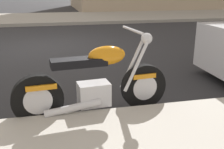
{
  "coord_description": "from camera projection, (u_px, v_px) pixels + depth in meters",
  "views": [
    {
      "loc": [
        0.18,
        -7.63,
        1.61
      ],
      "look_at": [
        0.93,
        -4.35,
        0.52
      ],
      "focal_mm": 43.52,
      "sensor_mm": 36.0,
      "label": 1
    }
  ],
  "objects": [
    {
      "name": "parking_stall_stripe",
      "position": [
        43.0,
        102.0,
        3.95
      ],
      "size": [
        0.12,
        2.2,
        0.01
      ],
      "primitive_type": "cube",
      "color": "silver",
      "rests_on": "ground"
    },
    {
      "name": "ground_plane",
      "position": [
        45.0,
        48.0,
        7.53
      ],
      "size": [
        260.0,
        260.0,
        0.0
      ],
      "primitive_type": "plane",
      "color": "#28282B"
    },
    {
      "name": "parked_motorcycle",
      "position": [
        95.0,
        84.0,
        3.45
      ],
      "size": [
        2.02,
        0.62,
        1.11
      ],
      "rotation": [
        0.0,
        0.0,
        0.1
      ],
      "color": "black",
      "rests_on": "ground"
    }
  ]
}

